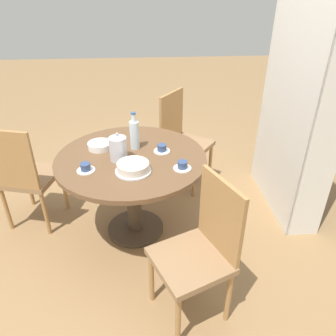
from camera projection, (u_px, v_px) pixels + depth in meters
ground_plane at (136, 229)px, 2.89m from camera, size 14.00×14.00×0.00m
dining_table at (132, 172)px, 2.59m from camera, size 1.17×1.17×0.73m
chair_a at (25, 175)px, 2.71m from camera, size 0.51×0.51×0.96m
chair_b at (200, 249)px, 1.97m from camera, size 0.55×0.55×0.96m
chair_c at (182, 138)px, 3.32m from camera, size 0.59×0.59×0.96m
bookshelf at (297, 112)px, 2.78m from camera, size 1.01×0.28×1.97m
coffee_pot at (118, 148)px, 2.43m from camera, size 0.13×0.13×0.22m
water_bottle at (134, 134)px, 2.58m from camera, size 0.07×0.07×0.30m
cake_main at (133, 168)px, 2.30m from camera, size 0.26×0.26×0.07m
cup_a at (86, 168)px, 2.32m from camera, size 0.13×0.13×0.06m
cup_b at (162, 149)px, 2.58m from camera, size 0.13×0.13×0.06m
cup_c at (182, 166)px, 2.35m from camera, size 0.13×0.13×0.06m
plate_stack at (100, 145)px, 2.62m from camera, size 0.19×0.19×0.05m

